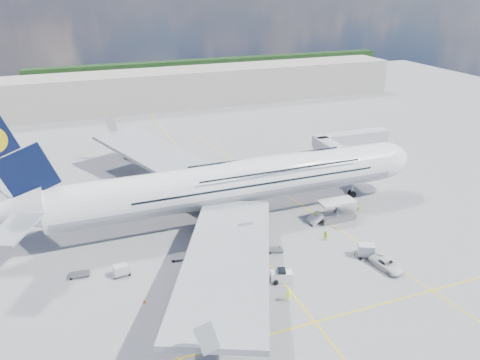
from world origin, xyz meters
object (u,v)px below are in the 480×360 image
object	(u,v)px
dolly_back	(79,274)
cone_wing_left_inner	(144,189)
jet_bridge	(345,145)
crew_wing	(231,245)
dolly_row_a	(121,270)
dolly_row_b	(179,257)
catering_truck_inner	(175,169)
cone_nose	(344,180)
cone_wing_right_inner	(260,250)
crew_tug	(288,296)
crew_loader	(326,236)
crew_nose	(359,207)
crew_van	(315,217)
baggage_tug	(281,276)
cone_wing_right_outer	(144,301)
cone_wing_left_outer	(117,178)
dolly_row_c	(208,290)
dolly_nose_far	(366,250)
dolly_nose_near	(275,250)
cargo_loader	(335,213)
airliner	(234,183)
catering_truck_outer	(137,147)

from	to	relation	value
dolly_back	cone_wing_left_inner	bearing A→B (deg)	67.94
jet_bridge	crew_wing	world-z (taller)	jet_bridge
dolly_row_a	dolly_back	world-z (taller)	dolly_row_a
dolly_row_b	cone_wing_left_inner	size ratio (longest dim) A/B	5.43
catering_truck_inner	cone_nose	distance (m)	36.43
cone_wing_right_inner	catering_truck_inner	bearing A→B (deg)	97.98
cone_wing_left_inner	crew_tug	bearing A→B (deg)	-75.05
crew_loader	cone_wing_left_inner	size ratio (longest dim) A/B	3.63
crew_nose	crew_van	xyz separation A→B (m)	(-9.43, -0.68, -0.01)
catering_truck_inner	crew_loader	xyz separation A→B (m)	(16.37, -35.85, -0.75)
baggage_tug	cone_wing_right_outer	distance (m)	19.17
cone_wing_left_outer	jet_bridge	bearing A→B (deg)	-17.61
dolly_row_c	dolly_back	distance (m)	19.31
dolly_nose_far	cone_wing_left_outer	xyz separation A→B (m)	(-31.89, 45.24, -0.81)
crew_nose	dolly_nose_near	bearing A→B (deg)	154.17
jet_bridge	cone_wing_right_outer	xyz separation A→B (m)	(-49.04, -29.50, -6.58)
cone_wing_left_inner	cone_wing_right_outer	distance (m)	36.99
dolly_row_b	dolly_row_c	distance (m)	9.77
dolly_row_b	crew_nose	size ratio (longest dim) A/B	1.55
cone_nose	cone_wing_left_inner	size ratio (longest dim) A/B	1.19
cargo_loader	crew_nose	distance (m)	5.85
cargo_loader	cone_wing_right_outer	size ratio (longest dim) A/B	14.90
dolly_row_b	baggage_tug	distance (m)	16.18
dolly_nose_far	airliner	bearing A→B (deg)	153.72
jet_bridge	crew_tug	size ratio (longest dim) A/B	10.78
airliner	cone_wing_left_inner	world-z (taller)	airliner
dolly_nose_far	crew_tug	size ratio (longest dim) A/B	2.13
dolly_nose_far	jet_bridge	bearing A→B (deg)	90.57
dolly_row_c	crew_van	bearing A→B (deg)	9.66
dolly_back	dolly_nose_far	xyz separation A→B (m)	(41.69, -10.28, 0.79)
airliner	cone_wing_left_inner	size ratio (longest dim) A/B	152.12
cargo_loader	dolly_nose_near	size ratio (longest dim) A/B	2.89
cone_wing_left_inner	catering_truck_outer	bearing A→B (deg)	83.79
jet_bridge	cargo_loader	bearing A→B (deg)	-125.75
cargo_loader	dolly_row_a	size ratio (longest dim) A/B	3.04
crew_wing	catering_truck_inner	bearing A→B (deg)	25.61
cone_wing_left_outer	cone_wing_right_inner	size ratio (longest dim) A/B	1.14
crew_wing	crew_tug	bearing A→B (deg)	-145.69
dolly_row_b	baggage_tug	xyz separation A→B (m)	(12.13, -10.69, 0.55)
catering_truck_inner	dolly_row_b	bearing A→B (deg)	-129.26
dolly_nose_near	crew_tug	bearing A→B (deg)	-82.10
crew_nose	crew_van	size ratio (longest dim) A/B	1.02
crew_nose	crew_loader	xyz separation A→B (m)	(-11.11, -7.06, 0.03)
cargo_loader	crew_van	bearing A→B (deg)	172.42
catering_truck_outer	crew_nose	world-z (taller)	catering_truck_outer
jet_bridge	dolly_row_b	size ratio (longest dim) A/B	6.66
crew_wing	cone_wing_left_inner	distance (m)	29.40
catering_truck_inner	cone_wing_left_outer	bearing A→B (deg)	139.65
airliner	cargo_loader	distance (m)	18.87
cargo_loader	dolly_nose_near	world-z (taller)	cargo_loader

